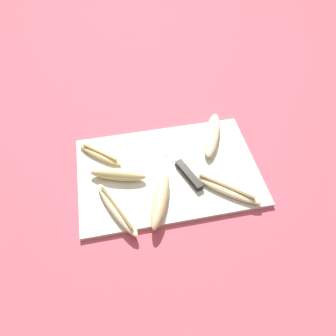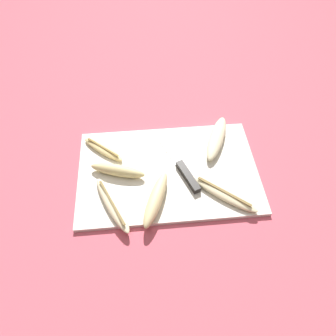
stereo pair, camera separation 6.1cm
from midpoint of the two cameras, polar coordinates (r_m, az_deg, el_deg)
name	(u,v)px [view 1 (the left image)]	position (r m, az deg, el deg)	size (l,w,h in m)	color
ground_plane	(168,173)	(0.95, -1.83, -0.90)	(4.00, 4.00, 0.00)	#C65160
cutting_board	(168,171)	(0.95, -1.84, -0.68)	(0.51, 0.34, 0.01)	silver
knife	(184,170)	(0.93, 0.99, -0.34)	(0.11, 0.24, 0.02)	black
banana_golden_short	(100,154)	(1.00, -13.45, 2.23)	(0.13, 0.12, 0.02)	#EDD689
banana_bright_far	(212,135)	(1.02, 5.99, 5.73)	(0.11, 0.19, 0.03)	beige
banana_pale_long	(117,209)	(0.87, -10.88, -7.14)	(0.11, 0.19, 0.02)	beige
banana_ripe_center	(160,200)	(0.86, -3.39, -5.67)	(0.10, 0.18, 0.04)	beige
banana_cream_curved	(226,188)	(0.90, 8.18, -3.64)	(0.18, 0.16, 0.02)	beige
banana_spotted_left	(118,174)	(0.93, -10.57, -1.14)	(0.16, 0.08, 0.03)	#DBC684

